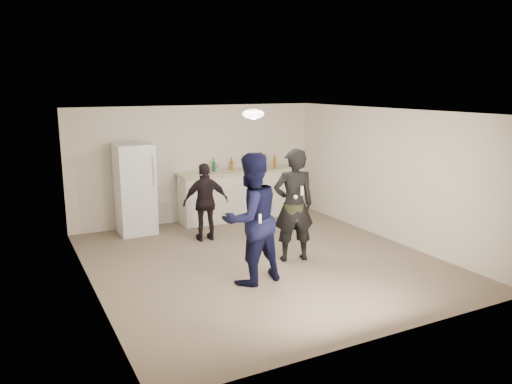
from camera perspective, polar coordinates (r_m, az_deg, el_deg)
name	(u,v)px	position (r m, az deg, el deg)	size (l,w,h in m)	color
floor	(261,260)	(8.56, 0.62, -7.80)	(6.00, 6.00, 0.00)	#6B5B4C
ceiling	(262,112)	(8.06, 0.66, 9.16)	(6.00, 6.00, 0.00)	silver
wall_back	(197,164)	(10.92, -6.74, 3.24)	(6.00, 6.00, 0.00)	beige
wall_front	(386,236)	(5.82, 14.62, -4.90)	(6.00, 6.00, 0.00)	beige
wall_left	(88,206)	(7.38, -18.62, -1.57)	(6.00, 6.00, 0.00)	beige
wall_right	(390,175)	(9.79, 15.04, 1.89)	(6.00, 6.00, 0.00)	beige
counter	(238,195)	(11.06, -2.10, -0.39)	(2.60, 0.56, 1.05)	silver
counter_top	(238,171)	(10.96, -2.12, 2.40)	(2.68, 0.64, 0.04)	beige
fridge	(135,189)	(10.18, -13.65, 0.34)	(0.70, 0.70, 1.80)	white
fridge_handle	(153,171)	(9.83, -11.67, 2.39)	(0.02, 0.02, 0.60)	silver
ceiling_dome	(253,114)	(8.33, -0.32, 8.91)	(0.36, 0.36, 0.16)	white
shaker	(217,168)	(10.79, -4.53, 2.78)	(0.08, 0.08, 0.17)	silver
man	(251,219)	(7.36, -0.59, -3.08)	(0.96, 0.75, 1.97)	#0E0F3B
woman	(294,205)	(8.34, 4.32, -1.52)	(0.70, 0.46, 1.91)	black
camo_shorts	(293,211)	(8.36, 4.31, -2.22)	(0.34, 0.34, 0.28)	#353B1B
spectator	(206,202)	(9.50, -5.76, -1.15)	(0.87, 0.36, 1.49)	black
remote_man	(260,219)	(7.10, 0.43, -3.10)	(0.04, 0.04, 0.15)	silver
nunchuk_man	(266,222)	(7.20, 1.16, -3.47)	(0.07, 0.07, 0.07)	silver
remote_woman	(302,191)	(8.07, 5.28, 0.15)	(0.04, 0.04, 0.15)	silver
nunchuk_woman	(296,197)	(8.06, 4.55, -0.57)	(0.07, 0.07, 0.07)	silver
bottle_cluster	(247,164)	(11.05, -0.98, 3.18)	(1.48, 0.27, 0.26)	brown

